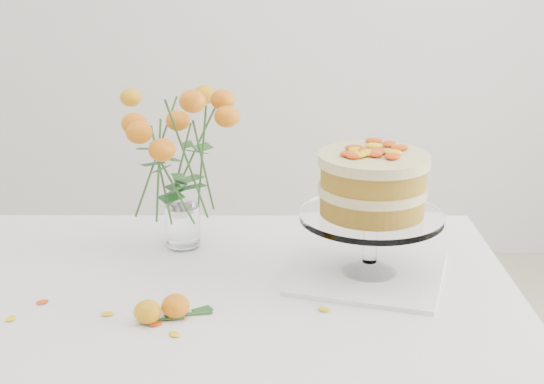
# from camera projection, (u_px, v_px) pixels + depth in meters

# --- Properties ---
(table) EXTENTS (1.43, 0.93, 0.76)m
(table) POSITION_uv_depth(u_px,v_px,m) (177.00, 328.00, 1.58)
(table) COLOR tan
(table) RESTS_ON ground
(napkin) EXTENTS (0.38, 0.38, 0.01)m
(napkin) POSITION_uv_depth(u_px,v_px,m) (369.00, 273.00, 1.63)
(napkin) COLOR white
(napkin) RESTS_ON table
(cake_stand) EXTENTS (0.30, 0.30, 0.27)m
(cake_stand) POSITION_uv_depth(u_px,v_px,m) (372.00, 190.00, 1.57)
(cake_stand) COLOR white
(cake_stand) RESTS_ON napkin
(rose_vase) EXTENTS (0.33, 0.33, 0.40)m
(rose_vase) POSITION_uv_depth(u_px,v_px,m) (180.00, 150.00, 1.71)
(rose_vase) COLOR white
(rose_vase) RESTS_ON table
(loose_rose_near) EXTENTS (0.09, 0.05, 0.04)m
(loose_rose_near) POSITION_uv_depth(u_px,v_px,m) (148.00, 312.00, 1.42)
(loose_rose_near) COLOR orange
(loose_rose_near) RESTS_ON table
(loose_rose_far) EXTENTS (0.10, 0.05, 0.05)m
(loose_rose_far) POSITION_uv_depth(u_px,v_px,m) (176.00, 306.00, 1.45)
(loose_rose_far) COLOR #D5500A
(loose_rose_far) RESTS_ON table
(stray_petal_a) EXTENTS (0.03, 0.02, 0.00)m
(stray_petal_a) POSITION_uv_depth(u_px,v_px,m) (107.00, 314.00, 1.46)
(stray_petal_a) COLOR yellow
(stray_petal_a) RESTS_ON table
(stray_petal_b) EXTENTS (0.03, 0.02, 0.00)m
(stray_petal_b) POSITION_uv_depth(u_px,v_px,m) (156.00, 324.00, 1.42)
(stray_petal_b) COLOR yellow
(stray_petal_b) RESTS_ON table
(stray_petal_c) EXTENTS (0.03, 0.02, 0.00)m
(stray_petal_c) POSITION_uv_depth(u_px,v_px,m) (174.00, 335.00, 1.38)
(stray_petal_c) COLOR yellow
(stray_petal_c) RESTS_ON table
(stray_petal_d) EXTENTS (0.03, 0.02, 0.00)m
(stray_petal_d) POSITION_uv_depth(u_px,v_px,m) (42.00, 302.00, 1.51)
(stray_petal_d) COLOR yellow
(stray_petal_d) RESTS_ON table
(stray_petal_e) EXTENTS (0.03, 0.02, 0.00)m
(stray_petal_e) POSITION_uv_depth(u_px,v_px,m) (11.00, 319.00, 1.44)
(stray_petal_e) COLOR yellow
(stray_petal_e) RESTS_ON table
(stray_petal_f) EXTENTS (0.03, 0.02, 0.00)m
(stray_petal_f) POSITION_uv_depth(u_px,v_px,m) (324.00, 310.00, 1.48)
(stray_petal_f) COLOR yellow
(stray_petal_f) RESTS_ON table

